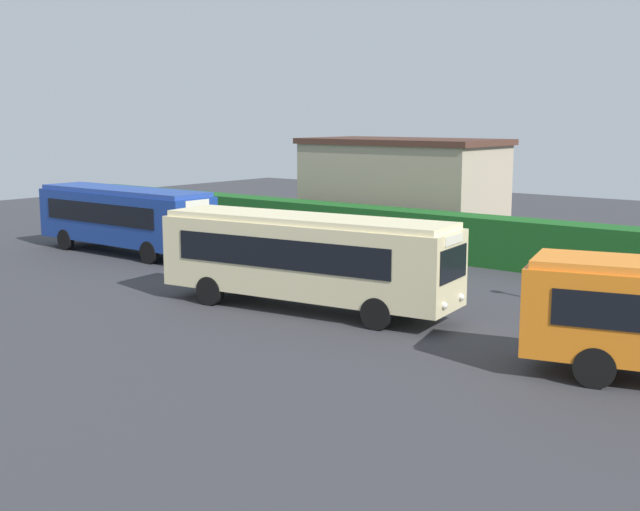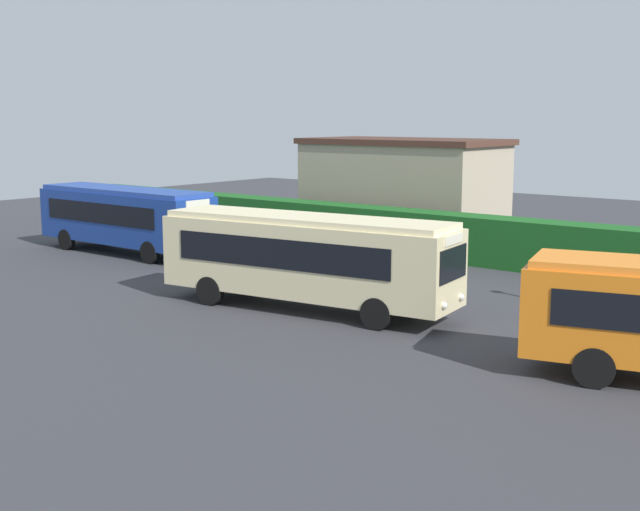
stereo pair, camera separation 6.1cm
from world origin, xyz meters
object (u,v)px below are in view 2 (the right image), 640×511
object	(u,v)px
bus_cream	(307,256)
person_center	(419,281)
person_left	(332,265)
bus_blue	(125,216)

from	to	relation	value
bus_cream	person_center	bearing A→B (deg)	35.52
person_left	bus_cream	bearing A→B (deg)	-162.69
bus_blue	person_left	distance (m)	12.61
bus_cream	person_center	size ratio (longest dim) A/B	5.97
bus_blue	bus_cream	bearing A→B (deg)	-14.49
bus_blue	person_center	size ratio (longest dim) A/B	5.66
bus_blue	bus_cream	xyz separation A→B (m)	(13.99, -3.52, 0.04)
bus_blue	person_center	xyz separation A→B (m)	(16.75, -0.94, -0.84)
bus_cream	person_left	xyz separation A→B (m)	(-1.42, 3.21, -0.90)
bus_blue	person_left	xyz separation A→B (m)	(12.57, -0.31, -0.86)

